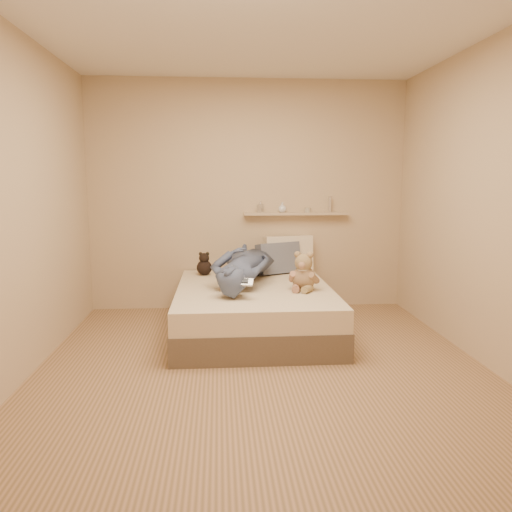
{
  "coord_description": "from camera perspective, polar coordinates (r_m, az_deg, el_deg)",
  "views": [
    {
      "loc": [
        -0.33,
        -3.83,
        1.5
      ],
      "look_at": [
        0.0,
        0.65,
        0.8
      ],
      "focal_mm": 35.0,
      "sensor_mm": 36.0,
      "label": 1
    }
  ],
  "objects": [
    {
      "name": "shelf_bottles",
      "position": [
        5.73,
        3.46,
        5.6
      ],
      "size": [
        0.86,
        0.13,
        0.18
      ],
      "color": "silver",
      "rests_on": "wall_shelf"
    },
    {
      "name": "pillow_cream",
      "position": [
        5.71,
        3.7,
        0.28
      ],
      "size": [
        0.58,
        0.3,
        0.41
      ],
      "primitive_type": "cube",
      "rotation": [
        -0.09,
        0.0,
        0.21
      ],
      "color": "beige",
      "rests_on": "bed"
    },
    {
      "name": "game_console",
      "position": [
        4.34,
        -1.51,
        -2.99
      ],
      "size": [
        0.19,
        0.11,
        0.06
      ],
      "color": "silver",
      "rests_on": "bed"
    },
    {
      "name": "teddy_bear",
      "position": [
        4.73,
        5.45,
        -2.09
      ],
      "size": [
        0.3,
        0.31,
        0.38
      ],
      "color": "#967252",
      "rests_on": "bed"
    },
    {
      "name": "person",
      "position": [
        5.04,
        -1.44,
        -1.0
      ],
      "size": [
        0.91,
        1.65,
        0.37
      ],
      "primitive_type": "imported",
      "rotation": [
        0.0,
        0.0,
        2.92
      ],
      "color": "#404965",
      "rests_on": "bed"
    },
    {
      "name": "bed",
      "position": [
        4.94,
        -0.24,
        -6.12
      ],
      "size": [
        1.5,
        1.9,
        0.45
      ],
      "color": "brown",
      "rests_on": "floor"
    },
    {
      "name": "wall_shelf",
      "position": [
        5.75,
        4.61,
        4.84
      ],
      "size": [
        1.2,
        0.12,
        0.03
      ],
      "primitive_type": "cube",
      "color": "tan",
      "rests_on": "wall_back"
    },
    {
      "name": "room",
      "position": [
        3.85,
        0.72,
        5.88
      ],
      "size": [
        3.8,
        3.8,
        3.8
      ],
      "color": "#A07553",
      "rests_on": "ground"
    },
    {
      "name": "pillow_grey",
      "position": [
        5.56,
        2.6,
        -0.26
      ],
      "size": [
        0.54,
        0.4,
        0.36
      ],
      "primitive_type": "cube",
      "rotation": [
        -0.2,
        0.0,
        0.43
      ],
      "color": "slate",
      "rests_on": "bed"
    },
    {
      "name": "dark_plush",
      "position": [
        5.49,
        -5.94,
        -1.04
      ],
      "size": [
        0.17,
        0.17,
        0.26
      ],
      "color": "black",
      "rests_on": "bed"
    }
  ]
}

